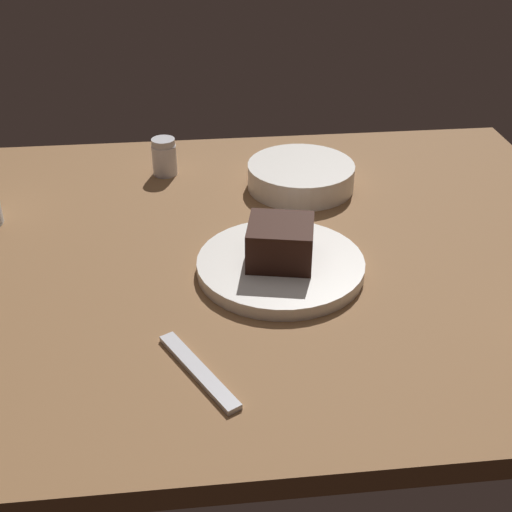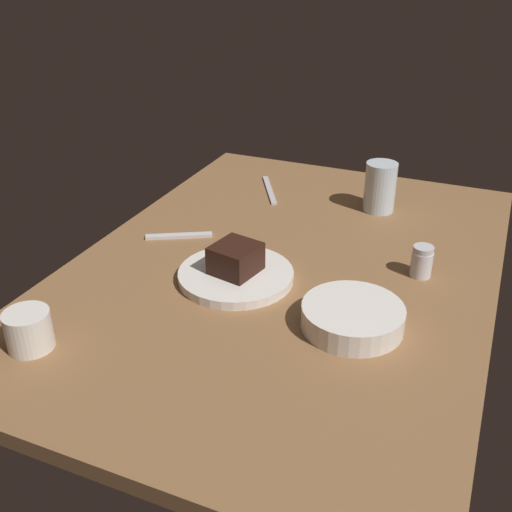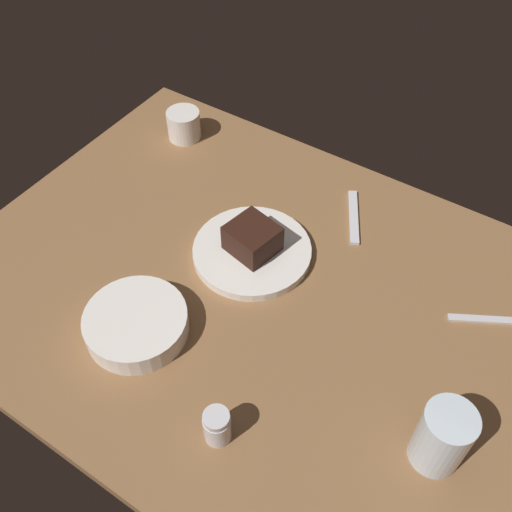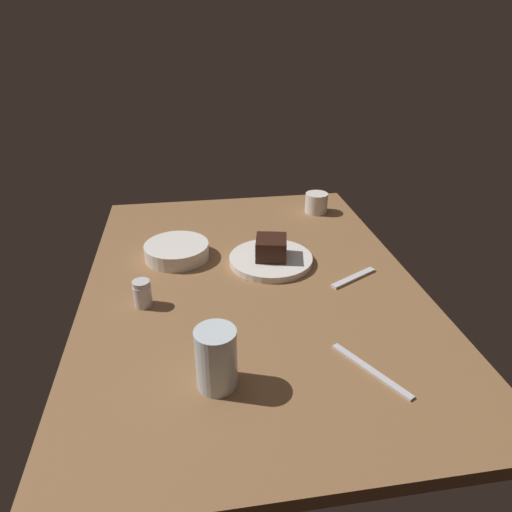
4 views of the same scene
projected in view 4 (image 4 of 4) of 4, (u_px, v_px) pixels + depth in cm
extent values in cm
cube|color=brown|center=(252.00, 287.00, 117.93)|extent=(120.00, 84.00, 3.00)
cylinder|color=white|center=(271.00, 260.00, 125.78)|extent=(23.01, 23.01, 1.84)
cube|color=black|center=(271.00, 248.00, 123.94)|extent=(10.19, 9.84, 5.69)
cylinder|color=silver|center=(143.00, 295.00, 106.57)|extent=(4.29, 4.29, 5.35)
cylinder|color=silver|center=(141.00, 284.00, 105.03)|extent=(4.08, 4.08, 1.20)
cylinder|color=silver|center=(216.00, 359.00, 81.95)|extent=(7.66, 7.66, 12.19)
cylinder|color=white|center=(177.00, 251.00, 127.87)|extent=(17.99, 17.99, 4.22)
cylinder|color=silver|center=(316.00, 203.00, 156.86)|extent=(7.68, 7.68, 6.77)
cube|color=silver|center=(354.00, 278.00, 118.24)|extent=(8.78, 14.02, 0.70)
cube|color=silver|center=(371.00, 370.00, 87.72)|extent=(17.28, 10.47, 0.50)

